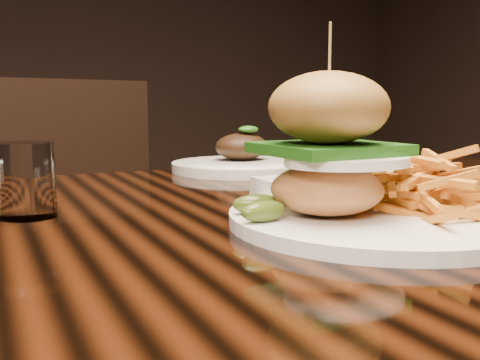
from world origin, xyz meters
name	(u,v)px	position (x,y,z in m)	size (l,w,h in m)	color
dining_table	(240,265)	(0.00, 0.00, 0.67)	(1.60, 0.90, 0.75)	black
burger_plate	(371,175)	(0.09, -0.15, 0.81)	(0.34, 0.34, 0.22)	white
ramekin	(292,193)	(0.06, -0.02, 0.77)	(0.08, 0.08, 0.04)	white
water_tumbler	(27,180)	(-0.25, 0.06, 0.80)	(0.07, 0.07, 0.09)	white
far_dish	(242,162)	(0.17, 0.36, 0.77)	(0.28, 0.28, 0.09)	white
chair_far	(96,229)	(-0.02, 0.89, 0.54)	(0.57, 0.57, 0.95)	black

